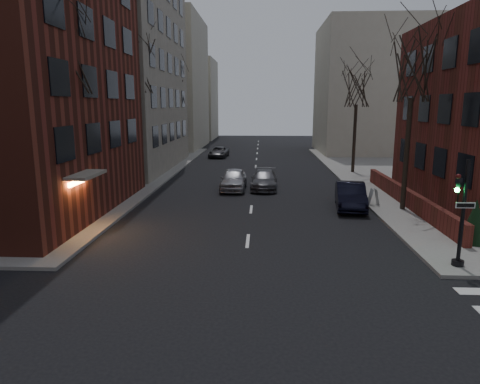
{
  "coord_description": "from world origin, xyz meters",
  "views": [
    {
      "loc": [
        0.6,
        -6.6,
        6.07
      ],
      "look_at": [
        -0.42,
        13.31,
        2.0
      ],
      "focal_mm": 32.0,
      "sensor_mm": 36.0,
      "label": 1
    }
  ],
  "objects_px": {
    "traffic_signal": "(461,220)",
    "parked_sedan": "(350,196)",
    "tree_left_a": "(64,53)",
    "tree_left_c": "(175,86)",
    "streetlamp_near": "(131,133)",
    "sandwich_board": "(374,197)",
    "tree_right_b": "(357,87)",
    "car_lane_gray": "(264,180)",
    "evergreen_shrub": "(475,221)",
    "tree_right_a": "(413,68)",
    "car_lane_far": "(219,152)",
    "streetlamp_far": "(184,121)",
    "car_lane_silver": "(233,179)",
    "tree_left_b": "(136,66)"
  },
  "relations": [
    {
      "from": "traffic_signal",
      "to": "parked_sedan",
      "type": "distance_m",
      "value": 9.84
    },
    {
      "from": "traffic_signal",
      "to": "tree_left_a",
      "type": "relative_size",
      "value": 0.39
    },
    {
      "from": "tree_left_c",
      "to": "streetlamp_near",
      "type": "xyz_separation_m",
      "value": [
        0.6,
        -18.0,
        -3.79
      ]
    },
    {
      "from": "sandwich_board",
      "to": "tree_left_a",
      "type": "bearing_deg",
      "value": -164.87
    },
    {
      "from": "tree_right_b",
      "to": "parked_sedan",
      "type": "xyz_separation_m",
      "value": [
        -2.91,
        -13.45,
        -6.81
      ]
    },
    {
      "from": "parked_sedan",
      "to": "car_lane_gray",
      "type": "distance_m",
      "value": 7.77
    },
    {
      "from": "traffic_signal",
      "to": "streetlamp_near",
      "type": "height_order",
      "value": "streetlamp_near"
    },
    {
      "from": "traffic_signal",
      "to": "tree_right_b",
      "type": "relative_size",
      "value": 0.44
    },
    {
      "from": "traffic_signal",
      "to": "evergreen_shrub",
      "type": "relative_size",
      "value": 2.04
    },
    {
      "from": "tree_right_a",
      "to": "car_lane_far",
      "type": "distance_m",
      "value": 29.73
    },
    {
      "from": "tree_left_c",
      "to": "parked_sedan",
      "type": "bearing_deg",
      "value": -55.59
    },
    {
      "from": "tree_left_a",
      "to": "tree_left_c",
      "type": "relative_size",
      "value": 1.06
    },
    {
      "from": "tree_left_c",
      "to": "car_lane_gray",
      "type": "relative_size",
      "value": 2.09
    },
    {
      "from": "traffic_signal",
      "to": "car_lane_far",
      "type": "xyz_separation_m",
      "value": [
        -12.44,
        34.54,
        -1.3
      ]
    },
    {
      "from": "streetlamp_near",
      "to": "parked_sedan",
      "type": "xyz_separation_m",
      "value": [
        14.09,
        -3.45,
        -3.47
      ]
    },
    {
      "from": "tree_left_c",
      "to": "tree_right_a",
      "type": "height_order",
      "value": "same"
    },
    {
      "from": "streetlamp_far",
      "to": "traffic_signal",
      "type": "bearing_deg",
      "value": -63.94
    },
    {
      "from": "traffic_signal",
      "to": "sandwich_board",
      "type": "distance_m",
      "value": 10.12
    },
    {
      "from": "sandwich_board",
      "to": "car_lane_silver",
      "type": "bearing_deg",
      "value": 148.62
    },
    {
      "from": "parked_sedan",
      "to": "tree_left_c",
      "type": "bearing_deg",
      "value": 131.27
    },
    {
      "from": "tree_right_a",
      "to": "parked_sedan",
      "type": "xyz_separation_m",
      "value": [
        -2.91,
        0.55,
        -7.26
      ]
    },
    {
      "from": "tree_right_b",
      "to": "car_lane_gray",
      "type": "distance_m",
      "value": 13.01
    },
    {
      "from": "tree_left_a",
      "to": "parked_sedan",
      "type": "relative_size",
      "value": 2.19
    },
    {
      "from": "tree_right_b",
      "to": "car_lane_gray",
      "type": "relative_size",
      "value": 1.98
    },
    {
      "from": "tree_left_a",
      "to": "tree_left_b",
      "type": "relative_size",
      "value": 0.95
    },
    {
      "from": "tree_left_a",
      "to": "car_lane_silver",
      "type": "relative_size",
      "value": 2.28
    },
    {
      "from": "parked_sedan",
      "to": "sandwich_board",
      "type": "height_order",
      "value": "parked_sedan"
    },
    {
      "from": "car_lane_gray",
      "to": "car_lane_far",
      "type": "bearing_deg",
      "value": 107.92
    },
    {
      "from": "tree_right_b",
      "to": "car_lane_silver",
      "type": "bearing_deg",
      "value": -141.91
    },
    {
      "from": "traffic_signal",
      "to": "streetlamp_far",
      "type": "xyz_separation_m",
      "value": [
        -16.14,
        33.01,
        2.33
      ]
    },
    {
      "from": "car_lane_gray",
      "to": "car_lane_far",
      "type": "height_order",
      "value": "car_lane_gray"
    },
    {
      "from": "streetlamp_near",
      "to": "tree_right_b",
      "type": "bearing_deg",
      "value": 30.47
    },
    {
      "from": "tree_right_b",
      "to": "car_lane_far",
      "type": "xyz_separation_m",
      "value": [
        -13.3,
        11.53,
        -6.98
      ]
    },
    {
      "from": "evergreen_shrub",
      "to": "tree_left_a",
      "type": "bearing_deg",
      "value": 173.25
    },
    {
      "from": "tree_left_c",
      "to": "tree_right_b",
      "type": "bearing_deg",
      "value": -24.44
    },
    {
      "from": "traffic_signal",
      "to": "car_lane_silver",
      "type": "height_order",
      "value": "traffic_signal"
    },
    {
      "from": "tree_left_b",
      "to": "tree_left_c",
      "type": "relative_size",
      "value": 1.11
    },
    {
      "from": "tree_left_a",
      "to": "car_lane_gray",
      "type": "bearing_deg",
      "value": 47.34
    },
    {
      "from": "car_lane_gray",
      "to": "evergreen_shrub",
      "type": "height_order",
      "value": "evergreen_shrub"
    },
    {
      "from": "streetlamp_far",
      "to": "sandwich_board",
      "type": "height_order",
      "value": "streetlamp_far"
    },
    {
      "from": "streetlamp_far",
      "to": "car_lane_gray",
      "type": "xyz_separation_m",
      "value": [
        9.0,
        -17.58,
        -3.56
      ]
    },
    {
      "from": "traffic_signal",
      "to": "evergreen_shrub",
      "type": "xyz_separation_m",
      "value": [
        1.93,
        2.8,
        -0.78
      ]
    },
    {
      "from": "tree_left_b",
      "to": "tree_right_b",
      "type": "bearing_deg",
      "value": 18.82
    },
    {
      "from": "car_lane_far",
      "to": "evergreen_shrub",
      "type": "distance_m",
      "value": 34.85
    },
    {
      "from": "car_lane_gray",
      "to": "tree_left_a",
      "type": "bearing_deg",
      "value": -130.24
    },
    {
      "from": "traffic_signal",
      "to": "streetlamp_near",
      "type": "bearing_deg",
      "value": 141.13
    },
    {
      "from": "traffic_signal",
      "to": "tree_right_a",
      "type": "relative_size",
      "value": 0.41
    },
    {
      "from": "streetlamp_far",
      "to": "car_lane_far",
      "type": "bearing_deg",
      "value": 22.51
    },
    {
      "from": "tree_left_c",
      "to": "parked_sedan",
      "type": "height_order",
      "value": "tree_left_c"
    },
    {
      "from": "tree_left_b",
      "to": "tree_left_c",
      "type": "bearing_deg",
      "value": 90.0
    }
  ]
}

